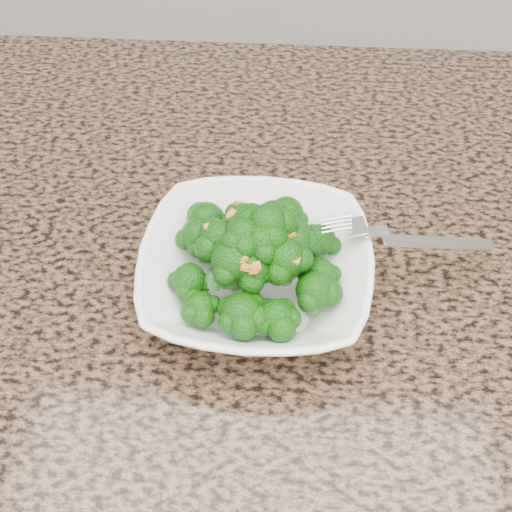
# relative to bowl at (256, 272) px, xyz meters

# --- Properties ---
(granite_counter) EXTENTS (1.64, 1.04, 0.03)m
(granite_counter) POSITION_rel_bowl_xyz_m (-0.03, -0.06, -0.04)
(granite_counter) COLOR brown
(granite_counter) RESTS_ON cabinet
(bowl) EXTENTS (0.23, 0.23, 0.05)m
(bowl) POSITION_rel_bowl_xyz_m (0.00, 0.00, 0.00)
(bowl) COLOR white
(bowl) RESTS_ON granite_counter
(broccoli_pile) EXTENTS (0.19, 0.19, 0.07)m
(broccoli_pile) POSITION_rel_bowl_xyz_m (0.00, 0.00, 0.06)
(broccoli_pile) COLOR #105109
(broccoli_pile) RESTS_ON bowl
(garlic_topping) EXTENTS (0.12, 0.12, 0.01)m
(garlic_topping) POSITION_rel_bowl_xyz_m (0.00, 0.00, 0.10)
(garlic_topping) COLOR orange
(garlic_topping) RESTS_ON broccoli_pile
(fork) EXTENTS (0.19, 0.07, 0.01)m
(fork) POSITION_rel_bowl_xyz_m (0.12, 0.03, 0.03)
(fork) COLOR silver
(fork) RESTS_ON bowl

